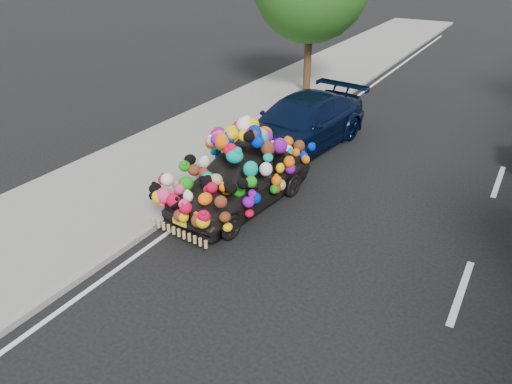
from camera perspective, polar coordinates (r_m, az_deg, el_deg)
ground at (r=10.26m, az=2.43°, el=-4.99°), size 100.00×100.00×0.00m
sidewalk at (r=12.55m, az=-15.17°, el=0.71°), size 4.00×60.00×0.12m
kerb at (r=11.35m, az=-8.10°, el=-1.47°), size 0.15×60.00×0.13m
lane_markings at (r=9.46m, az=22.39°, el=-10.48°), size 6.00×50.00×0.01m
plush_art_car at (r=10.95m, az=-1.74°, el=3.17°), size 2.34×4.27×1.98m
navy_sedan at (r=14.27m, az=5.07°, el=7.77°), size 2.68×5.24×1.46m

